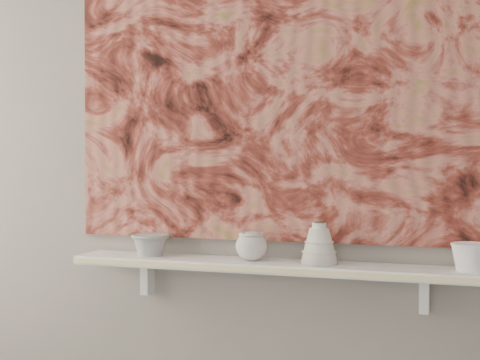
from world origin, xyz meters
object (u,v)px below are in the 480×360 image
at_px(painting, 278,81).
at_px(cup_cream, 252,246).
at_px(bowl_white, 471,257).
at_px(bell_vessel, 319,243).
at_px(bowl_grey, 150,245).
at_px(shelf, 271,266).

xyz_separation_m(painting, cup_cream, (-0.07, -0.08, -0.56)).
bearing_deg(bowl_white, bell_vessel, 180.00).
xyz_separation_m(bowl_grey, cup_cream, (0.38, 0.00, 0.01)).
distance_m(bell_vessel, bowl_white, 0.47).
relative_size(cup_cream, bowl_white, 0.90).
relative_size(shelf, bell_vessel, 10.36).
xyz_separation_m(shelf, cup_cream, (-0.07, 0.00, 0.06)).
bearing_deg(shelf, bell_vessel, 0.00).
relative_size(painting, bell_vessel, 11.09).
bearing_deg(bowl_grey, bell_vessel, 0.00).
bearing_deg(bowl_white, shelf, 180.00).
distance_m(cup_cream, bell_vessel, 0.23).
height_order(bowl_grey, bell_vessel, bell_vessel).
relative_size(painting, bowl_grey, 10.96).
relative_size(bowl_grey, bowl_white, 1.15).
height_order(bowl_grey, cup_cream, cup_cream).
xyz_separation_m(shelf, bell_vessel, (0.16, 0.00, 0.08)).
height_order(cup_cream, bowl_white, cup_cream).
xyz_separation_m(shelf, painting, (0.00, 0.08, 0.62)).
relative_size(bowl_grey, bell_vessel, 1.01).
height_order(painting, bowl_white, painting).
relative_size(shelf, cup_cream, 13.02).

